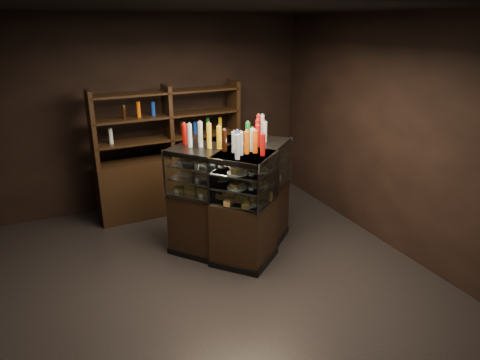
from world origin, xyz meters
The scene contains 7 objects.
ground centered at (0.00, 0.00, 0.00)m, with size 5.00×5.00×0.00m, color black.
room_shell centered at (0.00, 0.00, 1.94)m, with size 5.02×5.02×3.01m.
display_case centered at (0.53, 0.39, 0.48)m, with size 1.78×1.42×1.43m.
food_display centered at (0.53, 0.39, 1.08)m, with size 1.37×1.02×0.44m.
bottles_top centered at (0.53, 0.39, 1.56)m, with size 1.20×0.88×0.30m.
potted_conifer centered at (1.35, 1.35, 0.48)m, with size 0.40×0.40×0.84m.
back_shelving centered at (0.12, 2.05, 0.61)m, with size 2.29×0.54×2.00m.
Camera 1 is at (-1.48, -4.22, 2.86)m, focal length 32.00 mm.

